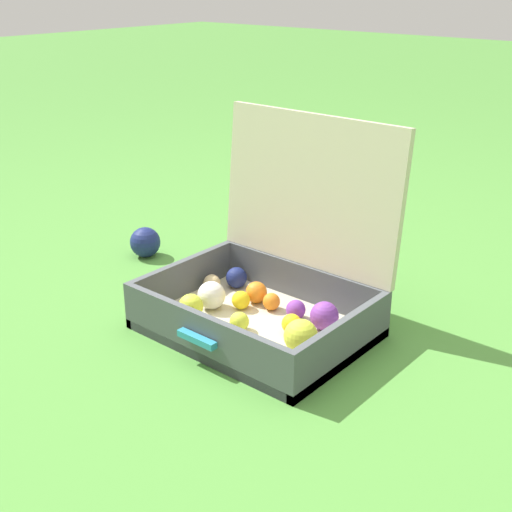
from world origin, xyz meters
TOP-DOWN VIEW (x-y plane):
  - ground_plane at (0.00, 0.00)m, footprint 16.00×16.00m
  - open_suitcase at (0.01, 0.07)m, footprint 0.54×0.46m
  - stray_ball_on_grass at (-0.58, 0.16)m, footprint 0.10×0.10m

SIDE VIEW (x-z plane):
  - ground_plane at x=0.00m, z-range 0.00..0.00m
  - stray_ball_on_grass at x=-0.58m, z-range 0.00..0.10m
  - open_suitcase at x=0.01m, z-range -0.15..0.37m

